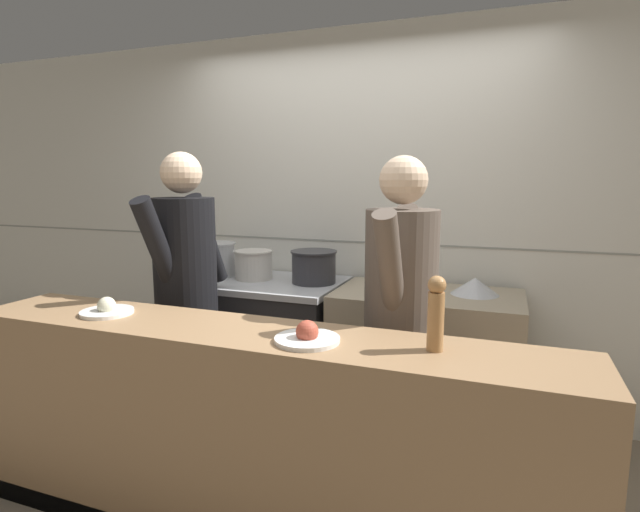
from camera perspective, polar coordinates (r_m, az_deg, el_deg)
ground_plane at (r=2.73m, az=-5.58°, el=-26.93°), size 14.00×14.00×0.00m
wall_back_tiled at (r=3.54m, az=4.20°, el=4.11°), size 8.00×0.06×2.60m
oven_range at (r=3.56m, az=-7.01°, el=-9.86°), size 1.15×0.71×0.90m
prep_counter at (r=3.22m, az=11.97°, el=-12.09°), size 1.11×0.65×0.91m
pass_counter at (r=2.35m, az=-7.99°, el=-19.71°), size 2.76×0.45×0.96m
stock_pot at (r=3.61m, az=-11.84°, el=-0.28°), size 0.28×0.28×0.24m
sauce_pot at (r=3.46m, az=-7.60°, el=-0.89°), size 0.27×0.27×0.20m
braising_pot at (r=3.30m, az=-0.72°, el=-1.15°), size 0.31×0.31×0.22m
mixing_bowl_steel at (r=3.11m, az=17.29°, el=-3.29°), size 0.28×0.28×0.10m
chefs_knife at (r=2.98m, az=9.36°, el=-4.37°), size 0.33×0.04×0.02m
plated_dish_main at (r=2.59m, az=-23.18°, el=-5.66°), size 0.24×0.24×0.09m
plated_dish_appetiser at (r=1.99m, az=-1.47°, el=-9.18°), size 0.26×0.26×0.09m
pepper_mill at (r=1.91m, az=13.11°, el=-6.23°), size 0.07×0.07×0.29m
chef_head_cook at (r=2.97m, az=-15.06°, el=-3.61°), size 0.37×0.76×1.74m
chef_sous at (r=2.43m, az=9.15°, el=-6.72°), size 0.36×0.74×1.70m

